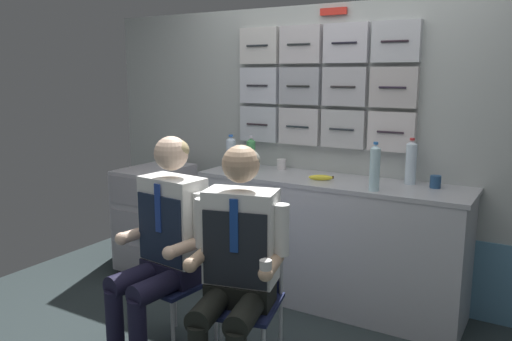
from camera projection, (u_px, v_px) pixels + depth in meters
The scene contains 14 objects.
galley_bulkhead at pixel (334, 149), 3.84m from camera, with size 4.20×0.14×2.15m.
galley_counter at pixel (328, 241), 3.68m from camera, with size 1.94×0.53×0.92m.
service_trolley at pixel (156, 216), 4.28m from camera, with size 0.40×0.65×0.89m.
folding_chair_left at pixel (184, 263), 3.12m from camera, with size 0.44×0.44×0.84m.
crew_member_left at pixel (164, 237), 2.95m from camera, with size 0.52×0.67×1.30m.
folding_chair_right at pixel (246, 283), 2.82m from camera, with size 0.49×0.49×0.84m.
crew_member_right at pixel (236, 258), 2.63m from camera, with size 0.54×0.69×1.29m.
sparkling_bottle_green at pixel (375, 168), 3.22m from camera, with size 0.07×0.07×0.31m.
water_bottle_tall at pixel (251, 154), 3.91m from camera, with size 0.07×0.07×0.27m.
water_bottle_short at pixel (231, 152), 4.04m from camera, with size 0.08×0.08×0.26m.
water_bottle_blue_cap at pixel (411, 162), 3.42m from camera, with size 0.07×0.07×0.31m.
coffee_cup_spare at pixel (435, 181), 3.32m from camera, with size 0.07×0.07×0.08m.
espresso_cup_small at pixel (281, 164), 3.96m from camera, with size 0.07×0.07×0.08m.
snack_banana at pixel (321, 178), 3.56m from camera, with size 0.17×0.10×0.04m.
Camera 1 is at (1.44, -2.20, 1.65)m, focal length 35.77 mm.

